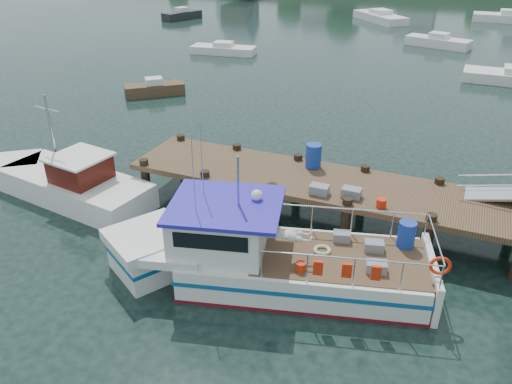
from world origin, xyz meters
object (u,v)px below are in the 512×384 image
at_px(work_boat, 69,182).
at_px(moored_far, 510,18).
at_px(moored_e, 182,15).
at_px(moored_rowboat, 154,88).
at_px(lobster_boat, 262,256).
at_px(moored_b, 438,42).
at_px(moored_a, 224,49).
at_px(dock, 512,188).
at_px(moored_d, 380,17).

xyz_separation_m(work_boat, moored_far, (16.13, 49.76, -0.15)).
height_order(work_boat, moored_e, work_boat).
height_order(moored_rowboat, moored_far, moored_far).
height_order(work_boat, moored_rowboat, work_boat).
bearing_deg(lobster_boat, moored_b, 72.72).
bearing_deg(moored_a, moored_far, 61.79).
relative_size(lobster_boat, moored_a, 1.78).
bearing_deg(work_boat, dock, 17.11).
distance_m(lobster_boat, moored_d, 47.04).
distance_m(moored_far, moored_d, 13.87).
bearing_deg(moored_b, work_boat, -126.56).
height_order(moored_far, moored_d, moored_far).
distance_m(dock, moored_d, 44.14).
relative_size(moored_rowboat, moored_e, 0.72).
xyz_separation_m(moored_rowboat, moored_far, (20.49, 37.41, 0.09)).
bearing_deg(moored_d, lobster_boat, -96.37).
bearing_deg(dock, moored_a, 132.99).
bearing_deg(moored_far, moored_rowboat, -134.87).
xyz_separation_m(moored_d, moored_e, (-20.52, -7.17, 0.01)).
height_order(dock, moored_a, dock).
bearing_deg(dock, moored_e, 132.24).
xyz_separation_m(dock, moored_e, (-32.13, 35.38, -1.77)).
bearing_deg(moored_rowboat, dock, -38.62).
relative_size(moored_a, moored_b, 0.96).
distance_m(moored_rowboat, moored_e, 28.50).
bearing_deg(moored_a, moored_b, 43.19).
relative_size(moored_b, moored_d, 0.79).
height_order(moored_b, moored_d, moored_d).
relative_size(moored_far, moored_e, 1.55).
bearing_deg(lobster_boat, moored_rowboat, 117.64).
distance_m(dock, moored_e, 47.82).
xyz_separation_m(moored_rowboat, moored_d, (7.51, 32.53, 0.08)).
height_order(moored_a, moored_b, moored_b).
relative_size(moored_rowboat, moored_b, 0.62).
relative_size(dock, work_boat, 2.23).
xyz_separation_m(lobster_boat, moored_rowboat, (-12.92, 14.19, -0.45)).
height_order(lobster_boat, moored_a, lobster_boat).
height_order(dock, moored_d, dock).
relative_size(dock, lobster_boat, 1.75).
relative_size(moored_b, moored_e, 1.16).
xyz_separation_m(moored_rowboat, moored_a, (-1.09, 11.65, -0.03)).
bearing_deg(moored_e, lobster_boat, -46.29).
xyz_separation_m(dock, moored_rowboat, (-19.11, 10.02, -1.86)).
xyz_separation_m(moored_far, moored_d, (-12.98, -4.88, -0.01)).
height_order(lobster_boat, moored_rowboat, lobster_boat).
distance_m(work_boat, moored_a, 24.62).
bearing_deg(moored_b, moored_rowboat, -144.10).
bearing_deg(moored_b, moored_e, 151.77).
bearing_deg(moored_e, dock, -37.30).
distance_m(moored_far, moored_a, 33.60).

